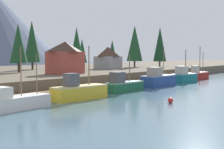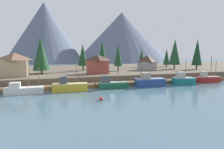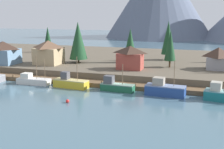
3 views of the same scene
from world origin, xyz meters
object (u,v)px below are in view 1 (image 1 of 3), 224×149
at_px(conifer_mid_right, 112,51).
at_px(fishing_boat_blue, 158,80).
at_px(conifer_near_right, 77,45).
at_px(conifer_far_right, 160,44).
at_px(channel_buoy, 170,100).
at_px(fishing_boat_yellow, 79,91).
at_px(conifer_far_left, 18,43).
at_px(house_red, 65,57).
at_px(fishing_boat_green, 124,85).
at_px(conifer_mid_left, 135,43).
at_px(fishing_boat_white, 13,102).
at_px(house_grey, 108,58).
at_px(conifer_back_right, 82,51).
at_px(fishing_boat_red, 198,75).
at_px(fishing_boat_teal, 184,77).
at_px(conifer_centre, 32,41).

bearing_deg(conifer_mid_right, fishing_boat_blue, -130.15).
distance_m(conifer_near_right, conifer_mid_right, 31.84).
xyz_separation_m(conifer_far_right, channel_buoy, (-48.13, -28.12, -9.11)).
bearing_deg(fishing_boat_yellow, fishing_boat_blue, 5.16).
xyz_separation_m(fishing_boat_yellow, conifer_far_left, (7.67, 24.63, 7.36)).
bearing_deg(conifer_far_left, conifer_mid_right, 10.74).
bearing_deg(house_red, fishing_boat_green, -88.28).
bearing_deg(conifer_mid_left, conifer_far_left, 174.57).
relative_size(fishing_boat_white, conifer_far_left, 0.82).
relative_size(conifer_mid_right, conifer_far_right, 0.70).
distance_m(fishing_boat_blue, house_grey, 23.73).
height_order(fishing_boat_yellow, conifer_back_right, conifer_back_right).
height_order(conifer_mid_right, channel_buoy, conifer_mid_right).
distance_m(fishing_boat_red, conifer_far_left, 43.29).
relative_size(fishing_boat_blue, conifer_far_right, 0.68).
bearing_deg(conifer_far_right, fishing_boat_teal, -139.73).
height_order(fishing_boat_green, channel_buoy, fishing_boat_green).
relative_size(fishing_boat_red, conifer_back_right, 0.96).
xyz_separation_m(fishing_boat_green, conifer_mid_right, (38.33, 32.17, 6.18)).
bearing_deg(conifer_mid_right, channel_buoy, -135.40).
relative_size(house_red, conifer_back_right, 0.79).
relative_size(fishing_boat_teal, conifer_near_right, 0.74).
bearing_deg(house_red, fishing_boat_yellow, -127.31).
bearing_deg(fishing_boat_white, conifer_far_right, 13.74).
bearing_deg(conifer_mid_right, conifer_mid_left, -108.93).
relative_size(conifer_centre, conifer_far_right, 0.99).
bearing_deg(fishing_boat_blue, fishing_boat_red, 4.81).
relative_size(conifer_mid_left, conifer_far_right, 1.01).
bearing_deg(conifer_centre, conifer_back_right, 4.66).
xyz_separation_m(house_red, channel_buoy, (-5.71, -25.12, -5.30)).
relative_size(house_red, conifer_near_right, 0.68).
distance_m(fishing_boat_yellow, fishing_boat_blue, 21.74).
xyz_separation_m(house_grey, conifer_back_right, (4.80, 13.92, 1.96)).
bearing_deg(conifer_far_left, fishing_boat_white, -126.28).
relative_size(fishing_boat_white, conifer_mid_right, 0.96).
bearing_deg(conifer_centre, conifer_far_left, -139.44).
relative_size(fishing_boat_teal, conifer_mid_left, 0.59).
xyz_separation_m(conifer_back_right, conifer_centre, (-19.57, -1.59, 2.04)).
bearing_deg(fishing_boat_blue, conifer_far_left, 123.22).
xyz_separation_m(fishing_boat_yellow, house_grey, (32.29, 20.73, 4.33)).
xyz_separation_m(fishing_boat_blue, conifer_mid_right, (27.53, 32.63, 5.97)).
relative_size(conifer_centre, conifer_far_left, 1.21).
distance_m(house_grey, conifer_mid_right, 20.75).
relative_size(conifer_back_right, channel_buoy, 12.28).
height_order(fishing_boat_teal, channel_buoy, fishing_boat_teal).
xyz_separation_m(fishing_boat_white, conifer_mid_left, (55.55, 20.79, 8.67)).
xyz_separation_m(conifer_back_right, channel_buoy, (-32.26, -45.96, -7.08)).
bearing_deg(fishing_boat_teal, conifer_far_right, 49.58).
height_order(conifer_back_right, channel_buoy, conifer_back_right).
distance_m(fishing_boat_yellow, conifer_mid_left, 50.69).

